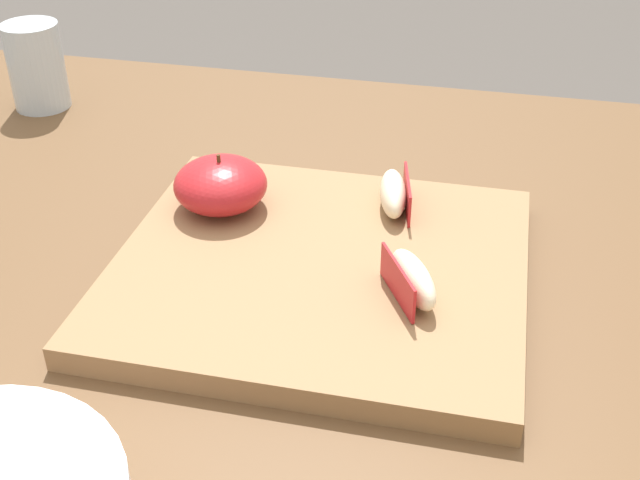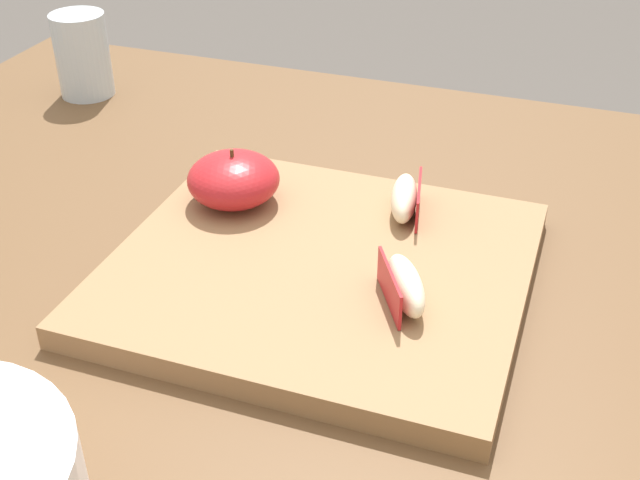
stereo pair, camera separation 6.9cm
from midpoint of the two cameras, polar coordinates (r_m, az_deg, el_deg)
name	(u,v)px [view 2 (the right image)]	position (r m, az deg, el deg)	size (l,w,h in m)	color
dining_table	(270,369)	(0.79, -0.96, -9.03)	(1.11, 0.95, 0.74)	brown
cutting_board	(320,270)	(0.71, 2.79, -2.18)	(0.35, 0.32, 0.02)	olive
apple_half_skin_up	(234,179)	(0.78, -3.49, 4.15)	(0.09, 0.09, 0.06)	#B21E23
apple_wedge_front	(404,285)	(0.65, 8.92, -3.24)	(0.06, 0.08, 0.03)	beige
apple_wedge_near_knife	(405,198)	(0.77, 8.52, 2.81)	(0.04, 0.08, 0.03)	beige
drinking_glass_water	(83,55)	(1.09, -14.39, 12.29)	(0.07, 0.07, 0.10)	silver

